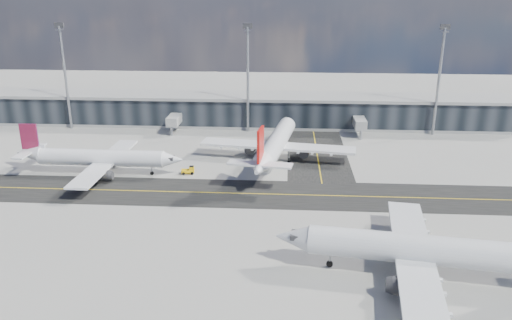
% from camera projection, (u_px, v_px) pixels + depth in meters
% --- Properties ---
extents(ground, '(300.00, 300.00, 0.00)m').
position_uv_depth(ground, '(228.00, 201.00, 92.47)').
color(ground, gray).
rests_on(ground, ground).
extents(taxiway_lanes, '(180.00, 63.00, 0.03)m').
position_uv_depth(taxiway_lanes, '(253.00, 181.00, 102.35)').
color(taxiway_lanes, black).
rests_on(taxiway_lanes, ground).
extents(terminal_concourse, '(152.00, 19.80, 8.80)m').
position_uv_depth(terminal_concourse, '(250.00, 111.00, 142.93)').
color(terminal_concourse, black).
rests_on(terminal_concourse, ground).
extents(floodlight_masts, '(102.50, 0.70, 28.90)m').
position_uv_depth(floodlight_masts, '(248.00, 75.00, 132.63)').
color(floodlight_masts, gray).
rests_on(floodlight_masts, ground).
extents(airliner_af, '(35.78, 30.44, 10.63)m').
position_uv_depth(airliner_af, '(99.00, 158.00, 105.32)').
color(airliner_af, silver).
rests_on(airliner_af, ground).
extents(airliner_redtail, '(35.96, 42.01, 12.45)m').
position_uv_depth(airliner_redtail, '(276.00, 144.00, 112.62)').
color(airliner_redtail, silver).
rests_on(airliner_redtail, ground).
extents(airliner_near, '(41.10, 35.15, 12.17)m').
position_uv_depth(airliner_near, '(427.00, 251.00, 67.15)').
color(airliner_near, silver).
rests_on(airliner_near, ground).
extents(baggage_tug, '(2.86, 1.71, 1.70)m').
position_uv_depth(baggage_tug, '(189.00, 170.00, 105.89)').
color(baggage_tug, yellow).
rests_on(baggage_tug, ground).
extents(service_van, '(3.34, 5.94, 1.57)m').
position_uv_depth(service_van, '(273.00, 144.00, 123.65)').
color(service_van, silver).
rests_on(service_van, ground).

